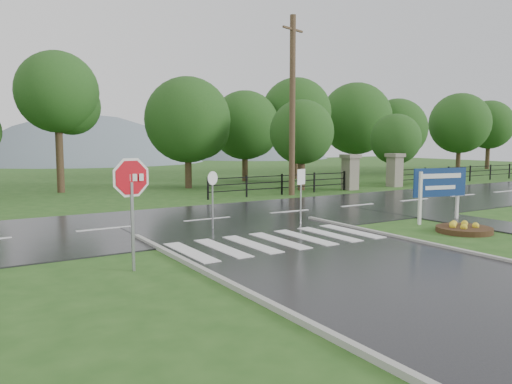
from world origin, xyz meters
TOP-DOWN VIEW (x-y plane):
  - ground at (0.00, 0.00)m, footprint 120.00×120.00m
  - main_road at (0.00, 10.00)m, footprint 90.00×8.00m
  - walkway at (8.50, 4.00)m, footprint 2.20×11.00m
  - crosswalk at (0.00, 5.00)m, footprint 6.50×2.80m
  - pillar_west at (13.00, 16.00)m, footprint 1.00×1.00m
  - pillar_east at (17.00, 16.00)m, footprint 1.00×1.00m
  - fence_west at (7.75, 16.00)m, footprint 9.58×0.08m
  - fence_east at (27.75, 16.00)m, footprint 20.58×0.08m
  - hills at (3.49, 65.00)m, footprint 102.00×48.00m
  - treeline at (1.00, 24.00)m, footprint 83.20×5.20m
  - stop_sign at (-4.91, 4.09)m, footprint 1.29×0.23m
  - estate_billboard at (7.43, 4.90)m, footprint 2.35×0.57m
  - flower_bed at (6.37, 3.02)m, footprint 1.86×1.86m
  - reg_sign_small at (2.45, 7.14)m, footprint 0.45×0.15m
  - reg_sign_round at (-0.75, 8.05)m, footprint 0.46×0.18m
  - utility_pole_east at (8.09, 15.50)m, footprint 1.73×0.66m
  - entrance_tree_left at (10.28, 17.50)m, footprint 4.01×4.01m
  - entrance_tree_right at (18.64, 17.50)m, footprint 3.59×3.59m

SIDE VIEW (x-z plane):
  - hills at x=3.49m, z-range -39.54..8.46m
  - ground at x=0.00m, z-range 0.00..0.00m
  - main_road at x=0.00m, z-range -0.02..0.02m
  - walkway at x=8.50m, z-range -0.02..0.02m
  - treeline at x=1.00m, z-range -5.00..5.00m
  - crosswalk at x=0.00m, z-range 0.05..0.07m
  - flower_bed at x=6.37m, z-range -0.05..0.32m
  - fence_west at x=7.75m, z-range 0.12..1.32m
  - fence_east at x=27.75m, z-range 0.14..1.34m
  - pillar_west at x=13.00m, z-range 0.06..2.30m
  - pillar_east at x=17.00m, z-range 0.06..2.30m
  - reg_sign_round at x=-0.75m, z-range 0.29..2.37m
  - estate_billboard at x=7.43m, z-range 0.39..2.49m
  - reg_sign_small at x=2.45m, z-range 0.44..2.54m
  - stop_sign at x=-4.91m, z-range 0.56..3.49m
  - entrance_tree_right at x=18.64m, z-range 0.68..5.68m
  - entrance_tree_left at x=10.28m, z-range 0.79..6.44m
  - utility_pole_east at x=8.09m, z-range 0.08..10.12m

